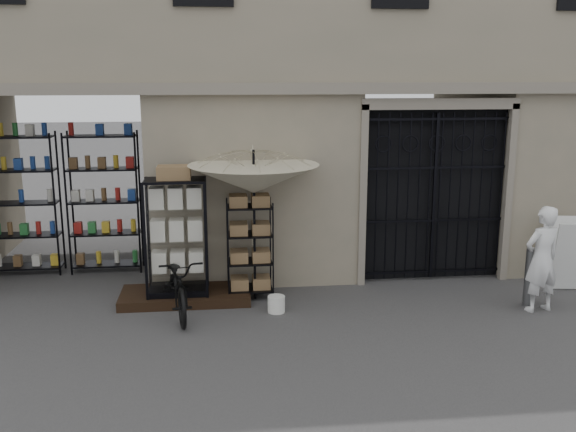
{
  "coord_description": "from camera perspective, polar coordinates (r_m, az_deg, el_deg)",
  "views": [
    {
      "loc": [
        -1.88,
        -8.09,
        3.49
      ],
      "look_at": [
        -0.8,
        1.4,
        1.35
      ],
      "focal_mm": 40.0,
      "sensor_mm": 36.0,
      "label": 1
    }
  ],
  "objects": [
    {
      "name": "ground",
      "position": [
        9.01,
        6.17,
        -10.24
      ],
      "size": [
        80.0,
        80.0,
        0.0
      ],
      "primitive_type": "plane",
      "color": "black",
      "rests_on": "ground"
    },
    {
      "name": "iron_gate",
      "position": [
        11.16,
        12.61,
        2.05
      ],
      "size": [
        2.5,
        0.21,
        3.0
      ],
      "color": "black",
      "rests_on": "ground"
    },
    {
      "name": "white_bucket",
      "position": [
        9.63,
        -1.04,
        -7.84
      ],
      "size": [
        0.33,
        0.33,
        0.25
      ],
      "primitive_type": "cylinder",
      "rotation": [
        0.0,
        0.0,
        -0.36
      ],
      "color": "silver",
      "rests_on": "ground"
    },
    {
      "name": "steel_bollard",
      "position": [
        10.44,
        20.71,
        -5.12
      ],
      "size": [
        0.2,
        0.2,
        0.9
      ],
      "primitive_type": "cylinder",
      "rotation": [
        0.0,
        0.0,
        -0.26
      ],
      "color": "slate",
      "rests_on": "ground"
    },
    {
      "name": "shop_recess",
      "position": [
        11.37,
        -19.71,
        1.81
      ],
      "size": [
        3.0,
        1.7,
        3.0
      ],
      "primitive_type": "cube",
      "color": "black",
      "rests_on": "ground"
    },
    {
      "name": "wire_rack",
      "position": [
        10.06,
        -3.41,
        -3.08
      ],
      "size": [
        0.81,
        0.7,
        1.57
      ],
      "rotation": [
        0.0,
        0.0,
        -0.36
      ],
      "color": "black",
      "rests_on": "ground"
    },
    {
      "name": "bicycle",
      "position": [
        9.74,
        -9.63,
        -8.56
      ],
      "size": [
        0.75,
        1.0,
        1.74
      ],
      "primitive_type": "imported",
      "rotation": [
        0.0,
        0.0,
        0.17
      ],
      "color": "black",
      "rests_on": "ground"
    },
    {
      "name": "display_cabinet",
      "position": [
        9.93,
        -9.85,
        -2.36
      ],
      "size": [
        0.97,
        0.69,
        1.94
      ],
      "rotation": [
        0.0,
        0.0,
        0.17
      ],
      "color": "black",
      "rests_on": "step_platform"
    },
    {
      "name": "shop_shelving",
      "position": [
        11.91,
        -19.33,
        1.07
      ],
      "size": [
        2.7,
        0.5,
        2.5
      ],
      "primitive_type": "cube",
      "color": "black",
      "rests_on": "ground"
    },
    {
      "name": "step_platform",
      "position": [
        10.24,
        -9.1,
        -7.02
      ],
      "size": [
        2.0,
        0.9,
        0.15
      ],
      "primitive_type": "cube",
      "color": "black",
      "rests_on": "ground"
    },
    {
      "name": "shopkeeper",
      "position": [
        10.43,
        21.27,
        -7.81
      ],
      "size": [
        0.95,
        1.7,
        0.38
      ],
      "primitive_type": "imported",
      "rotation": [
        0.0,
        0.0,
        3.39
      ],
      "color": "silver",
      "rests_on": "ground"
    },
    {
      "name": "market_umbrella",
      "position": [
        9.72,
        -3.07,
        4.02
      ],
      "size": [
        1.97,
        2.0,
        2.83
      ],
      "rotation": [
        0.0,
        0.0,
        0.15
      ],
      "color": "black",
      "rests_on": "ground"
    },
    {
      "name": "main_building",
      "position": [
        12.27,
        2.45,
        17.34
      ],
      "size": [
        14.0,
        4.0,
        9.0
      ],
      "primitive_type": "cube",
      "color": "gray",
      "rests_on": "ground"
    },
    {
      "name": "easel_sign",
      "position": [
        11.44,
        23.56,
        -3.11
      ],
      "size": [
        0.65,
        0.71,
        1.15
      ],
      "rotation": [
        0.0,
        0.0,
        -0.17
      ],
      "color": "silver",
      "rests_on": "ground"
    }
  ]
}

